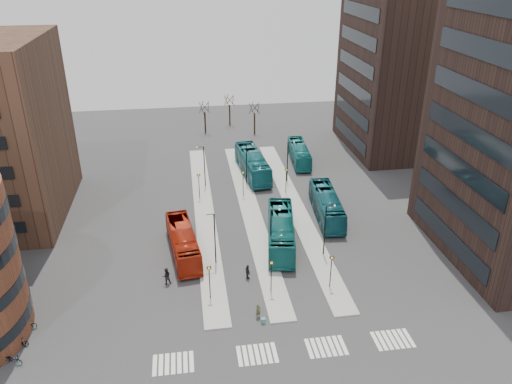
{
  "coord_description": "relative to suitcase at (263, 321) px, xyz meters",
  "views": [
    {
      "loc": [
        -5.81,
        -27.53,
        30.53
      ],
      "look_at": [
        2.03,
        24.94,
        5.0
      ],
      "focal_mm": 35.0,
      "sensor_mm": 36.0,
      "label": 1
    }
  ],
  "objects": [
    {
      "name": "suitcase",
      "position": [
        0.0,
        0.0,
        0.0
      ],
      "size": [
        0.42,
        0.33,
        0.52
      ],
      "primitive_type": "cube",
      "rotation": [
        0.0,
        0.0,
        -0.01
      ],
      "color": "#1C249C",
      "rests_on": "ground"
    },
    {
      "name": "bicycle_mid",
      "position": [
        -21.14,
        0.05,
        0.21
      ],
      "size": [
        1.58,
        0.53,
        0.94
      ],
      "primitive_type": "imported",
      "rotation": [
        0.0,
        0.0,
        1.51
      ],
      "color": "gray",
      "rests_on": "ground"
    },
    {
      "name": "commuter_b",
      "position": [
        -0.48,
        7.04,
        0.56
      ],
      "size": [
        0.67,
        1.04,
        1.64
      ],
      "primitive_type": "imported",
      "rotation": [
        0.0,
        0.0,
        1.88
      ],
      "color": "black",
      "rests_on": "ground"
    },
    {
      "name": "bare_trees",
      "position": [
        2.53,
        54.85,
        2.47
      ],
      "size": [
        10.97,
        8.14,
        5.9
      ],
      "color": "black",
      "rests_on": "ground"
    },
    {
      "name": "commuter_c",
      "position": [
        4.64,
        8.49,
        0.5
      ],
      "size": [
        0.94,
        1.13,
        1.51
      ],
      "primitive_type": "imported",
      "rotation": [
        0.0,
        0.0,
        4.24
      ],
      "color": "black",
      "rests_on": "ground"
    },
    {
      "name": "bicycle_near",
      "position": [
        -21.14,
        -1.9,
        0.21
      ],
      "size": [
        1.88,
        1.24,
        0.94
      ],
      "primitive_type": "imported",
      "rotation": [
        0.0,
        0.0,
        1.19
      ],
      "color": "gray",
      "rests_on": "ground"
    },
    {
      "name": "island_right",
      "position": [
        7.86,
        22.19,
        -0.18
      ],
      "size": [
        2.5,
        45.0,
        0.15
      ],
      "primitive_type": "cube",
      "color": "gray",
      "rests_on": "ground"
    },
    {
      "name": "red_bus",
      "position": [
        -6.97,
        12.79,
        1.28
      ],
      "size": [
        3.95,
        11.27,
        3.07
      ],
      "primitive_type": "imported",
      "rotation": [
        0.0,
        0.0,
        0.13
      ],
      "color": "#A11F0C",
      "rests_on": "ground"
    },
    {
      "name": "island_mid",
      "position": [
        1.86,
        22.19,
        -0.18
      ],
      "size": [
        2.5,
        45.0,
        0.15
      ],
      "primitive_type": "cube",
      "color": "gray",
      "rests_on": "ground"
    },
    {
      "name": "traveller",
      "position": [
        -0.34,
        0.84,
        0.5
      ],
      "size": [
        0.66,
        0.6,
        1.52
      ],
      "primitive_type": "imported",
      "rotation": [
        0.0,
        0.0,
        0.55
      ],
      "color": "#44462A",
      "rests_on": "ground"
    },
    {
      "name": "teal_bus_b",
      "position": [
        3.81,
        33.59,
        1.51
      ],
      "size": [
        4.07,
        12.95,
        3.55
      ],
      "primitive_type": "imported",
      "rotation": [
        0.0,
        0.0,
        0.09
      ],
      "color": "#156069",
      "rests_on": "ground"
    },
    {
      "name": "island_left",
      "position": [
        -4.14,
        22.19,
        -0.18
      ],
      "size": [
        2.5,
        45.0,
        0.15
      ],
      "primitive_type": "cube",
      "color": "gray",
      "rests_on": "ground"
    },
    {
      "name": "commuter_a",
      "position": [
        -8.76,
        7.35,
        0.67
      ],
      "size": [
        1.0,
        0.83,
        1.86
      ],
      "primitive_type": "imported",
      "rotation": [
        0.0,
        0.0,
        3.3
      ],
      "color": "black",
      "rests_on": "ground"
    },
    {
      "name": "lamp_posts",
      "position": [
        2.5,
        20.19,
        3.32
      ],
      "size": [
        14.04,
        20.24,
        6.12
      ],
      "color": "black",
      "rests_on": "ground"
    },
    {
      "name": "teal_bus_c",
      "position": [
        11.24,
        18.97,
        1.35
      ],
      "size": [
        3.67,
        11.76,
        3.22
      ],
      "primitive_type": "imported",
      "rotation": [
        0.0,
        0.0,
        -0.08
      ],
      "color": "#114E59",
      "rests_on": "ground"
    },
    {
      "name": "crosswalk_stripes",
      "position": [
        1.61,
        -3.81,
        -0.25
      ],
      "size": [
        22.35,
        2.4,
        0.01
      ],
      "color": "silver",
      "rests_on": "ground"
    },
    {
      "name": "sign_poles",
      "position": [
        1.46,
        15.19,
        2.15
      ],
      "size": [
        12.45,
        22.12,
        3.65
      ],
      "color": "black",
      "rests_on": "ground"
    },
    {
      "name": "tower_far",
      "position": [
        31.84,
        42.19,
        14.74
      ],
      "size": [
        20.12,
        20.0,
        30.0
      ],
      "color": "black",
      "rests_on": "ground"
    },
    {
      "name": "teal_bus_d",
      "position": [
        11.96,
        37.53,
        1.19
      ],
      "size": [
        3.22,
        10.59,
        2.91
      ],
      "primitive_type": "imported",
      "rotation": [
        0.0,
        0.0,
        -0.08
      ],
      "color": "#166E72",
      "rests_on": "ground"
    },
    {
      "name": "bicycle_far",
      "position": [
        -21.14,
        2.04,
        0.24
      ],
      "size": [
        2.02,
        1.23,
        1.0
      ],
      "primitive_type": "imported",
      "rotation": [
        0.0,
        0.0,
        1.89
      ],
      "color": "gray",
      "rests_on": "ground"
    },
    {
      "name": "teal_bus_a",
      "position": [
        4.2,
        13.27,
        1.44
      ],
      "size": [
        4.86,
        12.48,
        3.39
      ],
      "primitive_type": "imported",
      "rotation": [
        0.0,
        0.0,
        -0.17
      ],
      "color": "#125D5C",
      "rests_on": "ground"
    }
  ]
}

